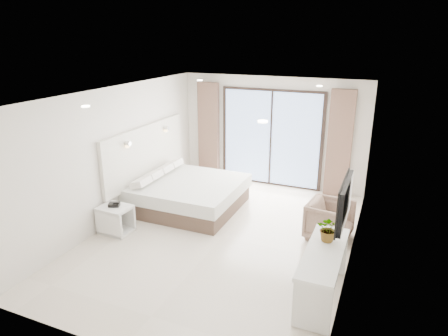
# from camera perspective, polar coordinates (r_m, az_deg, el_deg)

# --- Properties ---
(ground) EXTENTS (6.20, 6.20, 0.00)m
(ground) POSITION_cam_1_polar(r_m,az_deg,el_deg) (7.65, -0.31, -9.85)
(ground) COLOR beige
(ground) RESTS_ON ground
(room_shell) EXTENTS (4.62, 6.22, 2.72)m
(room_shell) POSITION_cam_1_polar(r_m,az_deg,el_deg) (7.84, 0.74, 3.36)
(room_shell) COLOR silver
(room_shell) RESTS_ON ground
(bed) EXTENTS (2.18, 2.07, 0.75)m
(bed) POSITION_cam_1_polar(r_m,az_deg,el_deg) (8.78, -5.14, -3.72)
(bed) COLOR brown
(bed) RESTS_ON ground
(nightstand) EXTENTS (0.60, 0.50, 0.53)m
(nightstand) POSITION_cam_1_polar(r_m,az_deg,el_deg) (7.98, -15.21, -7.11)
(nightstand) COLOR white
(nightstand) RESTS_ON ground
(phone) EXTENTS (0.25, 0.22, 0.07)m
(phone) POSITION_cam_1_polar(r_m,az_deg,el_deg) (7.89, -15.42, -5.06)
(phone) COLOR black
(phone) RESTS_ON nightstand
(console_desk) EXTENTS (0.51, 1.64, 0.77)m
(console_desk) POSITION_cam_1_polar(r_m,az_deg,el_deg) (5.96, 13.98, -13.14)
(console_desk) COLOR white
(console_desk) RESTS_ON ground
(plant) EXTENTS (0.40, 0.44, 0.31)m
(plant) POSITION_cam_1_polar(r_m,az_deg,el_deg) (6.06, 14.76, -8.76)
(plant) COLOR #33662D
(plant) RESTS_ON console_desk
(armchair) EXTENTS (0.81, 0.86, 0.79)m
(armchair) POSITION_cam_1_polar(r_m,az_deg,el_deg) (7.71, 14.88, -6.98)
(armchair) COLOR #8C6F5B
(armchair) RESTS_ON ground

